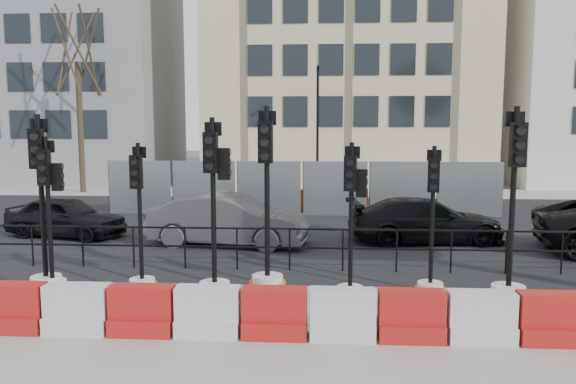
# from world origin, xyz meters

# --- Properties ---
(ground) EXTENTS (120.00, 120.00, 0.00)m
(ground) POSITION_xyz_m (0.00, 0.00, 0.00)
(ground) COLOR #51514C
(ground) RESTS_ON ground
(sidewalk_near) EXTENTS (40.00, 6.00, 0.02)m
(sidewalk_near) POSITION_xyz_m (0.00, -3.00, 0.01)
(sidewalk_near) COLOR gray
(sidewalk_near) RESTS_ON ground
(road) EXTENTS (40.00, 14.00, 0.03)m
(road) POSITION_xyz_m (0.00, 7.00, 0.01)
(road) COLOR black
(road) RESTS_ON ground
(sidewalk_far) EXTENTS (40.00, 4.00, 0.02)m
(sidewalk_far) POSITION_xyz_m (0.00, 16.00, 0.01)
(sidewalk_far) COLOR gray
(sidewalk_far) RESTS_ON ground
(building_grey) EXTENTS (11.00, 9.06, 14.00)m
(building_grey) POSITION_xyz_m (-14.00, 21.99, 7.00)
(building_grey) COLOR gray
(building_grey) RESTS_ON ground
(building_cream) EXTENTS (15.00, 10.06, 18.00)m
(building_cream) POSITION_xyz_m (2.00, 21.99, 9.00)
(building_cream) COLOR beige
(building_cream) RESTS_ON ground
(kerb_railing) EXTENTS (18.00, 0.04, 1.00)m
(kerb_railing) POSITION_xyz_m (0.00, 1.20, 0.69)
(kerb_railing) COLOR black
(kerb_railing) RESTS_ON ground
(heras_fencing) EXTENTS (14.33, 1.72, 2.00)m
(heras_fencing) POSITION_xyz_m (0.57, 9.86, 0.65)
(heras_fencing) COLOR gray
(heras_fencing) RESTS_ON ground
(lamp_post_far) EXTENTS (0.12, 0.56, 6.00)m
(lamp_post_far) POSITION_xyz_m (0.50, 14.98, 3.22)
(lamp_post_far) COLOR black
(lamp_post_far) RESTS_ON ground
(tree_bare_far) EXTENTS (2.00, 2.00, 9.00)m
(tree_bare_far) POSITION_xyz_m (-11.00, 15.50, 6.65)
(tree_bare_far) COLOR #473828
(tree_bare_far) RESTS_ON ground
(barrier_row) EXTENTS (13.60, 0.50, 0.80)m
(barrier_row) POSITION_xyz_m (-0.00, -2.80, 0.37)
(barrier_row) COLOR red
(barrier_row) RESTS_ON ground
(traffic_signal_a) EXTENTS (0.69, 0.69, 3.51)m
(traffic_signal_a) POSITION_xyz_m (-4.56, -1.03, 0.72)
(traffic_signal_a) COLOR silver
(traffic_signal_a) RESTS_ON ground
(traffic_signal_b) EXTENTS (0.61, 0.61, 3.10)m
(traffic_signal_b) POSITION_xyz_m (-4.37, -1.15, 0.74)
(traffic_signal_b) COLOR silver
(traffic_signal_b) RESTS_ON ground
(traffic_signal_c) EXTENTS (0.59, 0.59, 2.98)m
(traffic_signal_c) POSITION_xyz_m (-2.74, -0.87, 0.61)
(traffic_signal_c) COLOR silver
(traffic_signal_c) RESTS_ON ground
(traffic_signal_d) EXTENTS (0.68, 0.68, 3.45)m
(traffic_signal_d) POSITION_xyz_m (-1.25, -1.20, 0.82)
(traffic_signal_d) COLOR silver
(traffic_signal_d) RESTS_ON ground
(traffic_signal_e) EXTENTS (0.72, 0.72, 3.66)m
(traffic_signal_e) POSITION_xyz_m (-0.31, -0.79, 0.76)
(traffic_signal_e) COLOR silver
(traffic_signal_e) RESTS_ON ground
(traffic_signal_f) EXTENTS (0.59, 0.59, 3.00)m
(traffic_signal_f) POSITION_xyz_m (1.26, -1.17, 0.72)
(traffic_signal_f) COLOR silver
(traffic_signal_f) RESTS_ON ground
(traffic_signal_g) EXTENTS (0.58, 0.58, 2.93)m
(traffic_signal_g) POSITION_xyz_m (2.77, -0.78, 0.60)
(traffic_signal_g) COLOR silver
(traffic_signal_g) RESTS_ON ground
(traffic_signal_h) EXTENTS (0.72, 0.72, 3.63)m
(traffic_signal_h) POSITION_xyz_m (4.08, -1.20, 0.75)
(traffic_signal_h) COLOR silver
(traffic_signal_h) RESTS_ON ground
(car_a) EXTENTS (2.97, 4.19, 1.22)m
(car_a) POSITION_xyz_m (-6.82, 4.68, 0.61)
(car_a) COLOR black
(car_a) RESTS_ON ground
(car_b) EXTENTS (2.59, 4.76, 1.45)m
(car_b) POSITION_xyz_m (-1.85, 3.83, 0.72)
(car_b) COLOR #48484D
(car_b) RESTS_ON ground
(car_c) EXTENTS (2.68, 4.72, 1.26)m
(car_c) POSITION_xyz_m (3.65, 4.55, 0.63)
(car_c) COLOR black
(car_c) RESTS_ON ground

